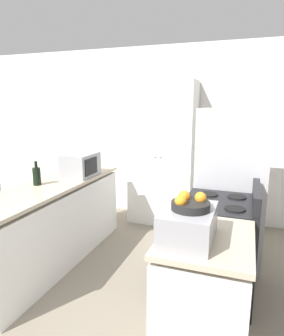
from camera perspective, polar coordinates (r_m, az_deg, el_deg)
name	(u,v)px	position (r m, az deg, el deg)	size (l,w,h in m)	color
wall_back	(173,134)	(4.65, 5.96, 6.47)	(7.00, 0.06, 2.60)	white
counter_left	(52,225)	(3.53, -16.82, -10.38)	(0.60, 2.21, 0.90)	silver
counter_right	(204,299)	(2.30, 11.68, -23.17)	(0.60, 0.77, 0.90)	silver
pantry_cabinet	(163,154)	(4.41, 3.98, 2.75)	(0.93, 0.54, 2.07)	silver
stove	(218,247)	(2.94, 14.35, -14.41)	(0.66, 0.72, 1.06)	black
refrigerator	(231,186)	(3.50, 16.59, -3.28)	(0.75, 0.69, 1.71)	#B7B7BC
microwave	(81,165)	(3.67, -11.63, 0.59)	(0.33, 0.44, 0.27)	#939399
wine_bottle	(37,176)	(3.39, -19.41, -1.40)	(0.08, 0.08, 0.26)	black
toaster_oven	(188,224)	(1.97, 8.76, -10.50)	(0.33, 0.46, 0.20)	#939399
fruit_bowl	(190,203)	(1.91, 9.13, -6.69)	(0.24, 0.24, 0.10)	black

